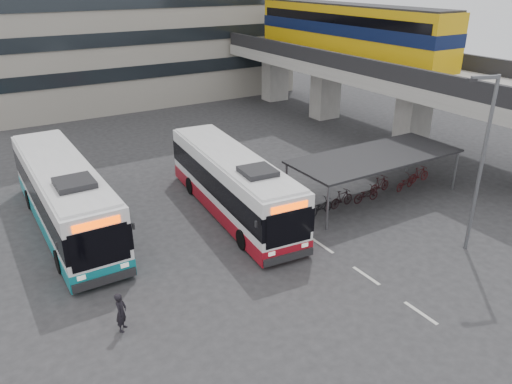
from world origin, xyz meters
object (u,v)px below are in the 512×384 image
pedestrian (121,312)px  lamp_post (481,156)px  bus_main (233,184)px  bus_teal (65,197)px

pedestrian → lamp_post: size_ratio=0.19×
bus_main → lamp_post: size_ratio=1.50×
bus_teal → pedestrian: bearing=-91.3°
bus_main → bus_teal: (-7.99, 2.76, 0.09)m
pedestrian → bus_teal: bearing=36.6°
bus_main → lamp_post: lamp_post is taller
bus_teal → lamp_post: lamp_post is taller
bus_teal → pedestrian: size_ratio=8.19×
pedestrian → lamp_post: 16.19m
bus_teal → lamp_post: size_ratio=1.55×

